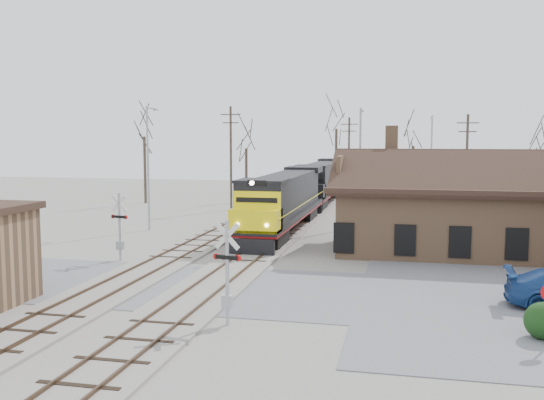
% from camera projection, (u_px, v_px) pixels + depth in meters
% --- Properties ---
extents(ground, '(140.00, 140.00, 0.00)m').
position_uv_depth(ground, '(211.00, 288.00, 28.86)').
color(ground, gray).
rests_on(ground, ground).
extents(road, '(60.00, 9.00, 0.03)m').
position_uv_depth(road, '(211.00, 287.00, 28.86)').
color(road, '#5C5C61').
rests_on(road, ground).
extents(track_main, '(3.40, 90.00, 0.24)m').
position_uv_depth(track_main, '(277.00, 236.00, 43.42)').
color(track_main, gray).
rests_on(track_main, ground).
extents(track_siding, '(3.40, 90.00, 0.24)m').
position_uv_depth(track_siding, '(217.00, 234.00, 44.39)').
color(track_siding, gray).
rests_on(track_siding, ground).
extents(depot, '(15.20, 9.31, 7.90)m').
position_uv_depth(depot, '(455.00, 214.00, 37.68)').
color(depot, '#9A7250').
rests_on(depot, ground).
extents(locomotive_lead, '(3.04, 20.37, 4.52)m').
position_uv_depth(locomotive_lead, '(283.00, 201.00, 45.45)').
color(locomotive_lead, black).
rests_on(locomotive_lead, ground).
extents(locomotive_trailing, '(3.04, 20.37, 4.28)m').
position_uv_depth(locomotive_trailing, '(321.00, 182.00, 65.49)').
color(locomotive_trailing, black).
rests_on(locomotive_trailing, ground).
extents(crossbuck_near, '(1.15, 0.30, 4.04)m').
position_uv_depth(crossbuck_near, '(227.00, 276.00, 22.94)').
color(crossbuck_near, '#A5A8AD').
rests_on(crossbuck_near, ground).
extents(crossbuck_far, '(1.12, 0.30, 3.95)m').
position_uv_depth(crossbuck_far, '(120.00, 229.00, 35.06)').
color(crossbuck_far, '#A5A8AD').
rests_on(crossbuck_far, ground).
extents(hedge_a, '(1.33, 1.33, 1.33)m').
position_uv_depth(hedge_a, '(543.00, 321.00, 21.44)').
color(hedge_a, black).
rests_on(hedge_a, ground).
extents(streetlight_a, '(0.25, 2.04, 9.49)m').
position_uv_depth(streetlight_a, '(149.00, 162.00, 46.47)').
color(streetlight_a, '#A5A8AD').
rests_on(streetlight_a, ground).
extents(streetlight_b, '(0.25, 2.04, 9.46)m').
position_uv_depth(streetlight_b, '(360.00, 161.00, 48.32)').
color(streetlight_b, '#A5A8AD').
rests_on(streetlight_b, ground).
extents(streetlight_c, '(0.25, 2.04, 9.32)m').
position_uv_depth(streetlight_c, '(431.00, 157.00, 60.90)').
color(streetlight_c, '#A5A8AD').
rests_on(streetlight_c, ground).
extents(utility_pole_a, '(2.00, 0.24, 10.16)m').
position_uv_depth(utility_pole_a, '(231.00, 156.00, 59.60)').
color(utility_pole_a, '#382D23').
rests_on(utility_pole_a, ground).
extents(utility_pole_b, '(2.00, 0.24, 9.46)m').
position_uv_depth(utility_pole_b, '(349.00, 156.00, 70.84)').
color(utility_pole_b, '#382D23').
rests_on(utility_pole_b, ground).
extents(utility_pole_c, '(2.00, 0.24, 9.27)m').
position_uv_depth(utility_pole_c, '(467.00, 162.00, 56.13)').
color(utility_pole_c, '#382D23').
rests_on(utility_pole_c, ground).
extents(tree_a, '(4.82, 4.82, 11.82)m').
position_uv_depth(tree_a, '(144.00, 125.00, 65.20)').
color(tree_a, '#382D23').
rests_on(tree_a, ground).
extents(tree_b, '(3.96, 3.96, 9.69)m').
position_uv_depth(tree_b, '(246.00, 140.00, 67.20)').
color(tree_b, '#382D23').
rests_on(tree_b, ground).
extents(tree_c, '(5.46, 5.46, 13.38)m').
position_uv_depth(tree_c, '(336.00, 118.00, 74.09)').
color(tree_c, '#382D23').
rests_on(tree_c, ground).
extents(tree_d, '(4.14, 4.14, 10.14)m').
position_uv_depth(tree_d, '(413.00, 137.00, 66.04)').
color(tree_d, '#382D23').
rests_on(tree_d, ground).
extents(tree_e, '(3.63, 3.63, 8.89)m').
position_uv_depth(tree_e, '(536.00, 145.00, 62.34)').
color(tree_e, '#382D23').
rests_on(tree_e, ground).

